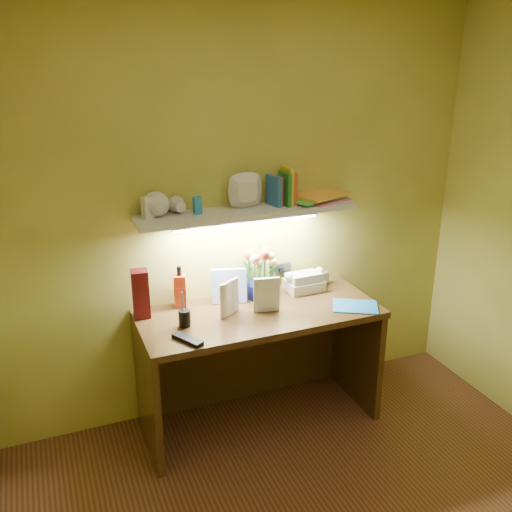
{
  "coord_description": "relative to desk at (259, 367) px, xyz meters",
  "views": [
    {
      "loc": [
        -1.13,
        -1.57,
        2.19
      ],
      "look_at": [
        0.04,
        1.35,
        1.03
      ],
      "focal_mm": 40.0,
      "sensor_mm": 36.0,
      "label": 1
    }
  ],
  "objects": [
    {
      "name": "wall_shelf",
      "position": [
        0.02,
        0.18,
        0.96
      ],
      "size": [
        1.32,
        0.34,
        0.25
      ],
      "color": "silver",
      "rests_on": "ground"
    },
    {
      "name": "telephone",
      "position": [
        0.38,
        0.18,
        0.44
      ],
      "size": [
        0.23,
        0.18,
        0.14
      ],
      "primitive_type": null,
      "rotation": [
        0.0,
        0.0,
        0.03
      ],
      "color": "beige",
      "rests_on": "desk"
    },
    {
      "name": "tv_remote",
      "position": [
        -0.48,
        -0.2,
        0.39
      ],
      "size": [
        0.14,
        0.19,
        0.02
      ],
      "primitive_type": "cube",
      "rotation": [
        0.0,
        0.0,
        0.51
      ],
      "color": "black",
      "rests_on": "desk"
    },
    {
      "name": "desk_book_a",
      "position": [
        -0.24,
        -0.02,
        0.48
      ],
      "size": [
        0.15,
        0.09,
        0.21
      ],
      "primitive_type": "imported",
      "rotation": [
        0.0,
        0.0,
        0.52
      ],
      "color": "silver",
      "rests_on": "desk"
    },
    {
      "name": "blue_folder",
      "position": [
        0.55,
        -0.16,
        0.38
      ],
      "size": [
        0.32,
        0.29,
        0.01
      ],
      "primitive_type": "cube",
      "rotation": [
        0.0,
        0.0,
        -0.5
      ],
      "color": "#2580CF",
      "rests_on": "desk"
    },
    {
      "name": "desk_clock",
      "position": [
        0.53,
        0.21,
        0.42
      ],
      "size": [
        0.09,
        0.07,
        0.08
      ],
      "primitive_type": "cube",
      "rotation": [
        0.0,
        0.0,
        0.42
      ],
      "color": "silver",
      "rests_on": "desk"
    },
    {
      "name": "whisky_bottle",
      "position": [
        -0.41,
        0.23,
        0.5
      ],
      "size": [
        0.08,
        0.08,
        0.25
      ],
      "primitive_type": null,
      "rotation": [
        0.0,
        0.0,
        -0.27
      ],
      "color": "#A73212",
      "rests_on": "desk"
    },
    {
      "name": "desk",
      "position": [
        0.0,
        0.0,
        0.0
      ],
      "size": [
        1.4,
        0.6,
        0.75
      ],
      "primitive_type": "cube",
      "color": "#39250F",
      "rests_on": "ground"
    },
    {
      "name": "whisky_box",
      "position": [
        -0.64,
        0.18,
        0.52
      ],
      "size": [
        0.1,
        0.1,
        0.28
      ],
      "primitive_type": "cube",
      "rotation": [
        0.0,
        0.0,
        -0.08
      ],
      "color": "#540F11",
      "rests_on": "desk"
    },
    {
      "name": "art_card",
      "position": [
        -0.12,
        0.19,
        0.48
      ],
      "size": [
        0.21,
        0.09,
        0.21
      ],
      "primitive_type": null,
      "rotation": [
        0.0,
        0.0,
        -0.26
      ],
      "color": "white",
      "rests_on": "desk"
    },
    {
      "name": "flower_bouquet",
      "position": [
        0.09,
        0.19,
        0.53
      ],
      "size": [
        0.26,
        0.26,
        0.32
      ],
      "primitive_type": null,
      "rotation": [
        0.0,
        0.0,
        0.41
      ],
      "color": "#0C0F3C",
      "rests_on": "desk"
    },
    {
      "name": "desk_book_b",
      "position": [
        -0.04,
        -0.0,
        0.48
      ],
      "size": [
        0.15,
        0.05,
        0.21
      ],
      "primitive_type": "imported",
      "rotation": [
        0.0,
        0.0,
        -0.23
      ],
      "color": "silver",
      "rests_on": "desk"
    },
    {
      "name": "pen_cup",
      "position": [
        -0.45,
        -0.02,
        0.46
      ],
      "size": [
        0.07,
        0.07,
        0.16
      ],
      "primitive_type": "cylinder",
      "rotation": [
        0.0,
        0.0,
        -0.12
      ],
      "color": "black",
      "rests_on": "desk"
    }
  ]
}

